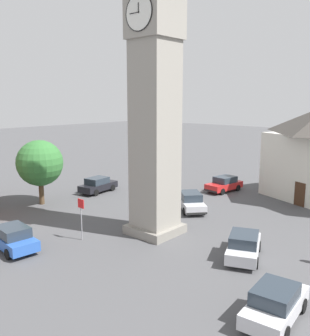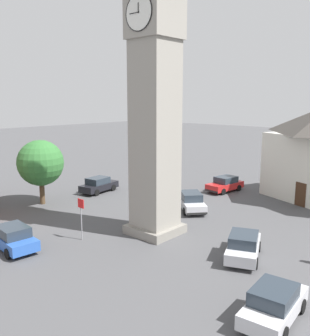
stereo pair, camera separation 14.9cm
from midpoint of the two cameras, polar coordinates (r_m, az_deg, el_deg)
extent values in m
plane|color=#4C4C4F|center=(26.07, -0.17, -10.04)|extent=(200.00, 200.00, 0.00)
cube|color=gray|center=(25.97, -0.17, -9.42)|extent=(3.21, 3.21, 0.60)
cube|color=gray|center=(24.52, -0.17, 4.93)|extent=(2.57, 2.57, 12.33)
cube|color=gray|center=(24.94, -0.19, 22.53)|extent=(2.87, 2.87, 2.82)
cylinder|color=white|center=(23.90, -2.74, 23.05)|extent=(2.15, 0.04, 2.15)
torus|color=black|center=(23.89, -2.76, 23.05)|extent=(2.21, 0.06, 2.21)
cube|color=black|center=(23.92, -2.82, 23.62)|extent=(0.05, 0.02, 0.60)
cube|color=black|center=(24.09, -3.41, 22.94)|extent=(0.82, 0.02, 0.04)
cylinder|color=white|center=(26.03, 2.15, 22.02)|extent=(2.15, 0.04, 2.15)
torus|color=black|center=(26.04, 2.16, 22.01)|extent=(2.21, 0.06, 2.21)
cube|color=black|center=(37.33, -8.93, -2.85)|extent=(2.25, 4.30, 0.64)
cube|color=#28333D|center=(37.09, -9.11, -1.97)|extent=(1.83, 2.29, 0.64)
cylinder|color=black|center=(38.80, -8.55, -2.74)|extent=(0.31, 0.66, 0.64)
cylinder|color=black|center=(37.77, -6.76, -3.06)|extent=(0.31, 0.66, 0.64)
cylinder|color=black|center=(37.08, -11.12, -3.45)|extent=(0.31, 0.66, 0.64)
cylinder|color=black|center=(36.00, -9.31, -3.81)|extent=(0.31, 0.66, 0.64)
cube|color=black|center=(38.85, -6.90, -2.61)|extent=(1.67, 0.35, 0.16)
cube|color=silver|center=(22.64, 13.45, -12.01)|extent=(3.17, 4.44, 0.64)
cube|color=#28333D|center=(22.28, 13.48, -10.68)|extent=(2.26, 2.54, 0.64)
cylinder|color=black|center=(23.95, 11.77, -11.36)|extent=(0.45, 0.68, 0.64)
cylinder|color=black|center=(23.84, 15.66, -11.65)|extent=(0.45, 0.68, 0.64)
cylinder|color=black|center=(21.70, 10.93, -13.72)|extent=(0.45, 0.68, 0.64)
cylinder|color=black|center=(21.58, 15.27, -14.05)|extent=(0.45, 0.68, 0.64)
cube|color=black|center=(24.60, 13.88, -10.73)|extent=(1.58, 0.76, 0.16)
cube|color=silver|center=(17.28, 17.98, -19.77)|extent=(2.06, 4.24, 0.64)
cube|color=#28333D|center=(16.86, 17.93, -18.18)|extent=(1.74, 2.23, 0.64)
cylinder|color=black|center=(18.65, 16.77, -18.26)|extent=(0.28, 0.66, 0.64)
cylinder|color=black|center=(18.27, 21.76, -19.23)|extent=(0.28, 0.66, 0.64)
cylinder|color=black|center=(16.65, 13.64, -21.88)|extent=(0.28, 0.66, 0.64)
cylinder|color=black|center=(16.22, 19.29, -23.16)|extent=(0.28, 0.66, 0.64)
cube|color=black|center=(19.09, 20.00, -17.58)|extent=(1.67, 0.27, 0.16)
cube|color=red|center=(37.87, 10.56, -2.72)|extent=(2.22, 4.29, 0.64)
cube|color=#28333D|center=(37.85, 10.73, -1.77)|extent=(1.82, 2.29, 0.64)
cylinder|color=black|center=(36.51, 10.31, -3.64)|extent=(0.30, 0.66, 0.64)
cylinder|color=black|center=(37.50, 8.41, -3.20)|extent=(0.30, 0.66, 0.64)
cylinder|color=black|center=(38.41, 12.63, -3.02)|extent=(0.30, 0.66, 0.64)
cylinder|color=black|center=(39.35, 10.77, -2.62)|extent=(0.30, 0.66, 0.64)
cube|color=black|center=(36.40, 8.55, -3.55)|extent=(1.67, 0.34, 0.16)
cube|color=silver|center=(31.04, 5.48, -5.53)|extent=(4.22, 3.96, 0.64)
cube|color=#28333D|center=(31.02, 5.44, -4.36)|extent=(2.61, 2.55, 0.64)
cylinder|color=black|center=(30.17, 7.48, -6.59)|extent=(0.63, 0.58, 0.64)
cylinder|color=black|center=(29.80, 4.49, -6.75)|extent=(0.63, 0.58, 0.64)
cylinder|color=black|center=(32.45, 6.37, -5.33)|extent=(0.63, 0.58, 0.64)
cylinder|color=black|center=(32.11, 3.58, -5.46)|extent=(0.63, 0.58, 0.64)
cube|color=black|center=(29.23, 6.36, -7.03)|extent=(1.18, 1.34, 0.16)
cube|color=#2D5BB7|center=(24.83, -21.44, -10.42)|extent=(4.22, 2.01, 0.64)
cube|color=#28333D|center=(24.49, -21.40, -9.17)|extent=(2.21, 1.72, 0.64)
cylinder|color=black|center=(26.27, -20.82, -9.85)|extent=(0.66, 0.27, 0.64)
cylinder|color=black|center=(23.59, -22.05, -12.29)|extent=(0.66, 0.27, 0.64)
cylinder|color=black|center=(24.15, -18.47, -11.51)|extent=(0.66, 0.27, 0.64)
cube|color=black|center=(26.69, -23.10, -9.58)|extent=(0.25, 1.67, 0.16)
cylinder|color=brown|center=(34.18, -17.36, -3.50)|extent=(0.44, 0.44, 2.31)
sphere|color=#337033|center=(33.67, -17.60, 0.75)|extent=(4.04, 4.04, 4.04)
cube|color=#422819|center=(34.44, 21.45, -3.83)|extent=(1.06, 0.46, 2.10)
cylinder|color=gray|center=(24.94, -11.51, -8.54)|extent=(0.07, 0.07, 2.20)
cube|color=red|center=(24.52, -11.63, -5.45)|extent=(0.60, 0.04, 0.60)
camera|label=1|loc=(0.07, -90.17, -0.03)|focal=39.20mm
camera|label=2|loc=(0.07, 89.83, 0.03)|focal=39.20mm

